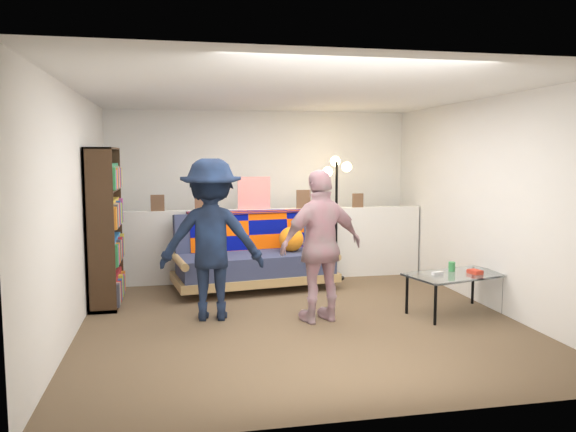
# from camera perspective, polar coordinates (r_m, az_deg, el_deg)

# --- Properties ---
(ground) EXTENTS (5.00, 5.00, 0.00)m
(ground) POSITION_cam_1_polar(r_m,az_deg,el_deg) (6.26, 0.74, -9.99)
(ground) COLOR brown
(ground) RESTS_ON ground
(room_shell) EXTENTS (4.60, 5.05, 2.45)m
(room_shell) POSITION_cam_1_polar(r_m,az_deg,el_deg) (6.47, -0.13, 5.54)
(room_shell) COLOR silver
(room_shell) RESTS_ON ground
(half_wall_ledge) EXTENTS (4.45, 0.15, 1.00)m
(half_wall_ledge) POSITION_cam_1_polar(r_m,az_deg,el_deg) (7.88, -2.02, -2.90)
(half_wall_ledge) COLOR silver
(half_wall_ledge) RESTS_ON ground
(ledge_decor) EXTENTS (2.97, 0.02, 0.45)m
(ledge_decor) POSITION_cam_1_polar(r_m,az_deg,el_deg) (7.75, -3.67, 1.98)
(ledge_decor) COLOR brown
(ledge_decor) RESTS_ON half_wall_ledge
(futon_sofa) EXTENTS (2.18, 1.27, 0.89)m
(futon_sofa) POSITION_cam_1_polar(r_m,az_deg,el_deg) (7.42, -3.43, -4.16)
(futon_sofa) COLOR tan
(futon_sofa) RESTS_ON ground
(bookshelf) EXTENTS (0.31, 0.92, 1.83)m
(bookshelf) POSITION_cam_1_polar(r_m,az_deg,el_deg) (6.88, -18.11, -1.55)
(bookshelf) COLOR black
(bookshelf) RESTS_ON ground
(coffee_table) EXTENTS (1.18, 0.83, 0.55)m
(coffee_table) POSITION_cam_1_polar(r_m,az_deg,el_deg) (6.48, 16.72, -5.90)
(coffee_table) COLOR black
(coffee_table) RESTS_ON ground
(floor_lamp) EXTENTS (0.40, 0.31, 1.73)m
(floor_lamp) POSITION_cam_1_polar(r_m,az_deg,el_deg) (7.88, 4.93, 2.40)
(floor_lamp) COLOR black
(floor_lamp) RESTS_ON ground
(person_left) EXTENTS (1.18, 0.77, 1.71)m
(person_left) POSITION_cam_1_polar(r_m,az_deg,el_deg) (6.01, -7.78, -2.37)
(person_left) COLOR black
(person_left) RESTS_ON ground
(person_right) EXTENTS (1.01, 0.62, 1.60)m
(person_right) POSITION_cam_1_polar(r_m,az_deg,el_deg) (5.87, 3.41, -3.08)
(person_right) COLOR pink
(person_right) RESTS_ON ground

